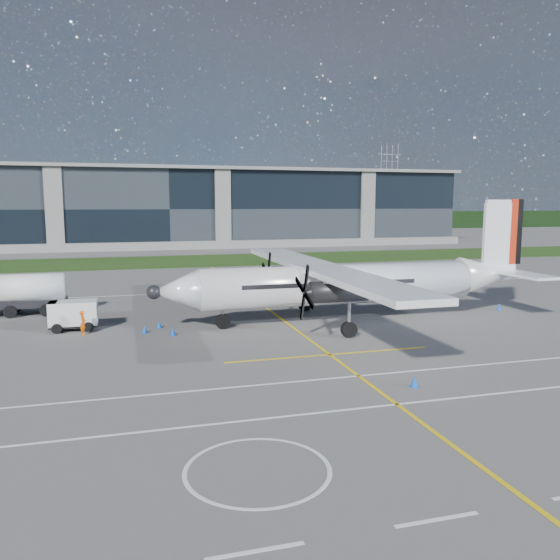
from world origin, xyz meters
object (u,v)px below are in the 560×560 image
(pylon_east, at_px, (389,186))
(ground_crew_person, at_px, (83,321))
(safety_cone_nose_stbd, at_px, (159,324))
(safety_cone_tail, at_px, (499,307))
(safety_cone_nose_port, at_px, (173,332))
(baggage_tug, at_px, (73,316))
(safety_cone_fwd, at_px, (144,329))
(turboprop_aircraft, at_px, (352,261))
(fuel_tanker_truck, at_px, (2,295))
(safety_cone_portwing, at_px, (414,382))

(pylon_east, height_order, ground_crew_person, pylon_east)
(ground_crew_person, xyz_separation_m, safety_cone_nose_stbd, (4.85, 0.76, -0.66))
(safety_cone_tail, distance_m, safety_cone_nose_port, 25.97)
(baggage_tug, relative_size, safety_cone_nose_port, 6.53)
(safety_cone_fwd, bearing_deg, ground_crew_person, 171.97)
(turboprop_aircraft, xyz_separation_m, fuel_tanker_truck, (-24.80, 8.97, -2.84))
(pylon_east, height_order, safety_cone_portwing, pylon_east)
(fuel_tanker_truck, bearing_deg, safety_cone_tail, -12.31)
(pylon_east, relative_size, safety_cone_nose_stbd, 60.00)
(baggage_tug, height_order, safety_cone_fwd, baggage_tug)
(turboprop_aircraft, height_order, fuel_tanker_truck, turboprop_aircraft)
(baggage_tug, distance_m, safety_cone_portwing, 23.26)
(fuel_tanker_truck, relative_size, ground_crew_person, 4.57)
(safety_cone_nose_stbd, bearing_deg, safety_cone_fwd, -128.11)
(pylon_east, xyz_separation_m, safety_cone_tail, (-64.21, -147.27, -14.75))
(ground_crew_person, distance_m, safety_cone_portwing, 21.52)
(baggage_tug, height_order, safety_cone_nose_stbd, baggage_tug)
(turboprop_aircraft, xyz_separation_m, ground_crew_person, (-18.43, 0.68, -3.49))
(safety_cone_fwd, xyz_separation_m, safety_cone_nose_port, (1.75, -1.15, 0.00))
(turboprop_aircraft, relative_size, ground_crew_person, 16.09)
(pylon_east, distance_m, safety_cone_nose_stbd, 173.05)
(safety_cone_portwing, bearing_deg, safety_cone_nose_port, 127.10)
(safety_cone_nose_stbd, xyz_separation_m, safety_cone_fwd, (-1.02, -1.30, 0.00))
(turboprop_aircraft, distance_m, fuel_tanker_truck, 26.52)
(safety_cone_portwing, distance_m, safety_cone_nose_port, 16.53)
(ground_crew_person, bearing_deg, turboprop_aircraft, -87.00)
(safety_cone_nose_stbd, xyz_separation_m, safety_cone_tail, (26.65, -0.73, 0.00))
(fuel_tanker_truck, distance_m, safety_cone_nose_stbd, 13.57)
(turboprop_aircraft, relative_size, safety_cone_fwd, 58.68)
(pylon_east, distance_m, safety_cone_fwd, 174.68)
(safety_cone_fwd, distance_m, safety_cone_nose_port, 2.09)
(fuel_tanker_truck, height_order, ground_crew_person, fuel_tanker_truck)
(safety_cone_portwing, xyz_separation_m, safety_cone_nose_port, (-9.97, 13.18, 0.00))
(safety_cone_portwing, relative_size, safety_cone_fwd, 1.00)
(pylon_east, xyz_separation_m, turboprop_aircraft, (-77.27, -147.98, -10.60))
(safety_cone_portwing, height_order, safety_cone_nose_stbd, same)
(baggage_tug, relative_size, safety_cone_tail, 6.53)
(turboprop_aircraft, xyz_separation_m, safety_cone_nose_stbd, (-13.58, 1.44, -4.15))
(turboprop_aircraft, xyz_separation_m, safety_cone_nose_port, (-12.85, -1.00, -4.15))
(turboprop_aircraft, bearing_deg, safety_cone_nose_stbd, 173.95)
(turboprop_aircraft, relative_size, safety_cone_nose_stbd, 58.68)
(safety_cone_nose_port, bearing_deg, safety_cone_fwd, 146.81)
(turboprop_aircraft, relative_size, safety_cone_tail, 58.68)
(safety_cone_portwing, relative_size, safety_cone_nose_port, 1.00)
(turboprop_aircraft, distance_m, safety_cone_portwing, 15.06)
(ground_crew_person, bearing_deg, fuel_tanker_truck, 42.68)
(safety_cone_nose_stbd, distance_m, safety_cone_nose_port, 2.55)
(safety_cone_tail, bearing_deg, safety_cone_nose_port, -176.23)
(pylon_east, height_order, safety_cone_tail, pylon_east)
(fuel_tanker_truck, xyz_separation_m, safety_cone_portwing, (21.92, -23.15, -1.31))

